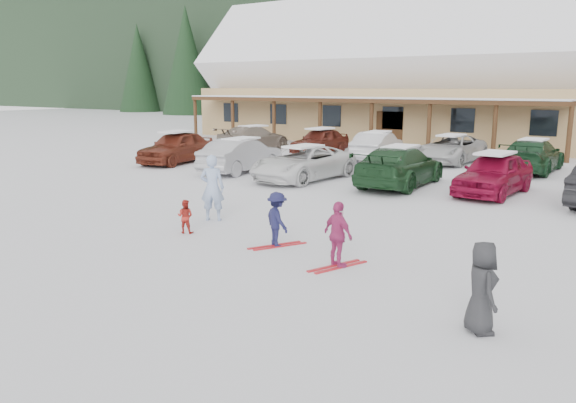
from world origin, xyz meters
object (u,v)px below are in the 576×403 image
Objects in this scene: parked_car_0 at (177,147)px; parked_car_11 at (532,156)px; parked_car_8 at (320,141)px; parked_car_10 at (451,149)px; adult_skier at (212,188)px; child_magenta at (338,235)px; toddler_red at (185,216)px; parked_car_3 at (400,166)px; parked_car_2 at (303,163)px; parked_car_1 at (241,155)px; child_navy at (277,219)px; bystander_dark at (482,288)px; parked_car_9 at (377,146)px; day_lodge at (394,84)px; parked_car_7 at (253,138)px; parked_car_4 at (494,174)px.

parked_car_0 reaches higher than parked_car_11.
parked_car_8 is 7.45m from parked_car_10.
parked_car_11 is at bearing -139.24° from adult_skier.
adult_skier is 16.77m from parked_car_8.
parked_car_11 reaches higher than child_magenta.
toddler_red is 0.19× the size of parked_car_0.
parked_car_3 is at bearing -8.09° from parked_car_0.
parked_car_3 reaches higher than child_magenta.
parked_car_2 reaches higher than toddler_red.
parked_car_2 is 9.31m from parked_car_8.
toddler_red is 10.66m from parked_car_1.
child_navy is 16.26m from parked_car_11.
toddler_red is at bearing 39.30° from bystander_dark.
parked_car_10 is 1.00× the size of parked_car_11.
parked_car_10 is at bearing -171.14° from parked_car_9.
day_lodge reaches higher than parked_car_8.
parked_car_2 is at bearing 85.07° from parked_car_9.
parked_car_11 is (11.45, -0.73, 0.01)m from parked_car_8.
bystander_dark is at bearing 138.10° from parked_car_1.
parked_car_10 reaches higher than child_navy.
parked_car_10 is (7.45, 0.23, -0.02)m from parked_car_8.
parked_car_7 is at bearing 86.06° from parked_car_0.
child_navy is at bearing -71.22° from day_lodge.
parked_car_0 is at bearing -173.95° from parked_car_4.
adult_skier is at bearing 30.68° from bystander_dark.
parked_car_11 reaches higher than parked_car_2.
parked_car_8 is (-0.79, 8.02, -0.04)m from parked_car_1.
adult_skier is 0.38× the size of parked_car_7.
parked_car_4 is 0.88× the size of parked_car_7.
child_navy is 0.26× the size of parked_car_2.
parked_car_3 is (7.27, 0.59, 0.01)m from parked_car_1.
parked_car_0 is at bearing -9.33° from parked_car_1.
parked_car_0 is 4.55m from parked_car_1.
parked_car_4 is at bearing -7.18° from parked_car_0.
toddler_red is 0.20× the size of parked_car_1.
parked_car_8 is (-11.47, 7.16, -0.03)m from parked_car_4.
parked_car_8 is 11.48m from parked_car_11.
parked_car_0 is 1.05× the size of parked_car_9.
parked_car_9 is at bearing 96.89° from parked_car_2.
adult_skier is 0.43× the size of parked_car_4.
toddler_red is 0.17× the size of parked_car_3.
bystander_dark is (14.68, -29.58, -3.22)m from day_lodge.
bystander_dark is 17.39m from parked_car_1.
parked_car_9 is at bearing -116.63° from parked_car_1.
parked_car_2 is (7.97, -0.76, -0.09)m from parked_car_0.
parked_car_3 is 1.21× the size of parked_car_4.
parked_car_3 reaches higher than toddler_red.
child_magenta is at bearing 27.18° from bystander_dark.
day_lodge is 22.14× the size of child_navy.
parked_car_10 is (11.74, 0.84, -0.02)m from parked_car_7.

